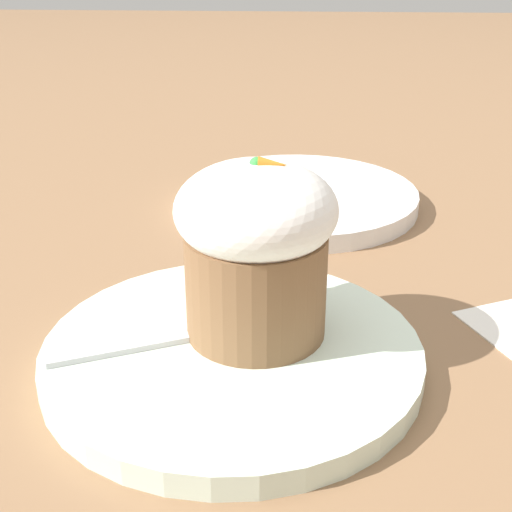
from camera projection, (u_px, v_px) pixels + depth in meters
The scene contains 5 objects.
ground_plane at pixel (233, 365), 0.45m from camera, with size 4.00×4.00×0.00m, color #846042.
dessert_plate at pixel (232, 354), 0.45m from camera, with size 0.24×0.24×0.02m.
carrot_cake at pixel (256, 246), 0.44m from camera, with size 0.10×0.10×0.12m.
spoon at pixel (192, 334), 0.45m from camera, with size 0.13×0.07×0.01m.
side_plate at pixel (299, 198), 0.71m from camera, with size 0.23×0.23×0.02m.
Camera 1 is at (0.04, -0.38, 0.26)m, focal length 50.00 mm.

